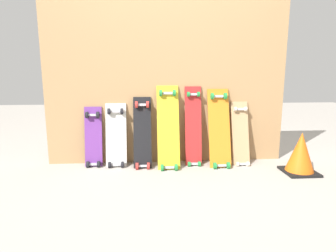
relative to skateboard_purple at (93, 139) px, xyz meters
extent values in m
plane|color=#B2AAA0|center=(0.81, 0.03, -0.29)|extent=(12.00, 12.00, 0.00)
cube|color=tan|center=(0.81, 0.10, 0.65)|extent=(2.66, 0.04, 1.89)
cube|color=#6B338C|center=(0.00, 0.01, 0.00)|extent=(0.19, 0.13, 0.71)
cube|color=#B7B7BF|center=(0.00, -0.06, -0.26)|extent=(0.08, 0.04, 0.03)
cube|color=#B7B7BF|center=(0.00, 0.03, 0.27)|extent=(0.08, 0.04, 0.03)
cylinder|color=black|center=(-0.06, -0.08, -0.26)|extent=(0.03, 0.07, 0.07)
cylinder|color=black|center=(0.06, -0.08, -0.26)|extent=(0.03, 0.07, 0.07)
cylinder|color=black|center=(-0.06, 0.01, 0.27)|extent=(0.03, 0.07, 0.07)
cylinder|color=black|center=(0.06, 0.01, 0.27)|extent=(0.03, 0.07, 0.07)
cube|color=silver|center=(0.25, -0.01, 0.01)|extent=(0.22, 0.17, 0.74)
cube|color=#B7B7BF|center=(0.25, -0.09, -0.26)|extent=(0.10, 0.04, 0.03)
cube|color=#B7B7BF|center=(0.25, 0.03, 0.30)|extent=(0.10, 0.04, 0.03)
cylinder|color=black|center=(0.18, -0.11, -0.26)|extent=(0.03, 0.07, 0.07)
cylinder|color=black|center=(0.32, -0.11, -0.26)|extent=(0.03, 0.07, 0.07)
cylinder|color=black|center=(0.18, 0.01, 0.31)|extent=(0.03, 0.07, 0.07)
cylinder|color=black|center=(0.32, 0.01, 0.31)|extent=(0.03, 0.07, 0.07)
cube|color=black|center=(0.54, -0.05, 0.05)|extent=(0.19, 0.24, 0.81)
cube|color=#B7B7BF|center=(0.54, -0.16, -0.26)|extent=(0.09, 0.04, 0.03)
cube|color=#B7B7BF|center=(0.54, 0.02, 0.37)|extent=(0.09, 0.04, 0.03)
cylinder|color=red|center=(0.48, -0.18, -0.26)|extent=(0.03, 0.07, 0.07)
cylinder|color=red|center=(0.60, -0.18, -0.26)|extent=(0.03, 0.07, 0.07)
cylinder|color=red|center=(0.48, 0.00, 0.38)|extent=(0.03, 0.07, 0.07)
cylinder|color=red|center=(0.60, 0.00, 0.38)|extent=(0.03, 0.07, 0.07)
cube|color=gold|center=(0.81, -0.08, 0.11)|extent=(0.24, 0.31, 0.94)
cube|color=#B7B7BF|center=(0.81, -0.22, -0.26)|extent=(0.11, 0.04, 0.03)
cube|color=#B7B7BF|center=(0.81, 0.02, 0.50)|extent=(0.11, 0.04, 0.03)
cylinder|color=#268C3F|center=(0.74, -0.24, -0.26)|extent=(0.03, 0.07, 0.07)
cylinder|color=#268C3F|center=(0.89, -0.24, -0.26)|extent=(0.03, 0.07, 0.07)
cylinder|color=#268C3F|center=(0.74, 0.00, 0.50)|extent=(0.03, 0.07, 0.07)
cylinder|color=#268C3F|center=(0.89, 0.00, 0.50)|extent=(0.03, 0.07, 0.07)
cube|color=#B22626|center=(1.10, -0.01, 0.10)|extent=(0.18, 0.18, 0.93)
cube|color=#B7B7BF|center=(1.10, -0.10, -0.27)|extent=(0.08, 0.04, 0.03)
cube|color=#B7B7BF|center=(1.10, 0.03, 0.48)|extent=(0.08, 0.04, 0.03)
cylinder|color=#268C3F|center=(1.04, -0.12, -0.27)|extent=(0.03, 0.05, 0.05)
cylinder|color=#268C3F|center=(1.15, -0.12, -0.27)|extent=(0.03, 0.05, 0.05)
cylinder|color=#268C3F|center=(1.04, 0.01, 0.49)|extent=(0.03, 0.05, 0.05)
cylinder|color=#268C3F|center=(1.15, 0.01, 0.49)|extent=(0.03, 0.05, 0.05)
cube|color=orange|center=(1.38, -0.07, 0.09)|extent=(0.24, 0.29, 0.90)
cube|color=#B7B7BF|center=(1.38, -0.20, -0.26)|extent=(0.11, 0.04, 0.03)
cube|color=#B7B7BF|center=(1.38, 0.02, 0.46)|extent=(0.11, 0.04, 0.03)
cylinder|color=#268C3F|center=(1.30, -0.22, -0.26)|extent=(0.03, 0.07, 0.07)
cylinder|color=#268C3F|center=(1.45, -0.22, -0.26)|extent=(0.03, 0.07, 0.07)
cylinder|color=#268C3F|center=(1.30, 0.00, 0.46)|extent=(0.03, 0.07, 0.07)
cylinder|color=#268C3F|center=(1.45, 0.00, 0.46)|extent=(0.03, 0.07, 0.07)
cube|color=tan|center=(1.63, -0.04, 0.01)|extent=(0.19, 0.22, 0.76)
cube|color=#B7B7BF|center=(1.63, -0.14, -0.27)|extent=(0.09, 0.04, 0.03)
cube|color=#B7B7BF|center=(1.63, 0.02, 0.31)|extent=(0.09, 0.04, 0.03)
cylinder|color=beige|center=(1.57, -0.16, -0.27)|extent=(0.03, 0.05, 0.05)
cylinder|color=beige|center=(1.69, -0.16, -0.27)|extent=(0.03, 0.05, 0.05)
cylinder|color=beige|center=(1.57, 0.00, 0.32)|extent=(0.03, 0.05, 0.05)
cylinder|color=beige|center=(1.69, 0.00, 0.32)|extent=(0.03, 0.05, 0.05)
cube|color=black|center=(2.14, -0.40, -0.28)|extent=(0.32, 0.32, 0.02)
cone|color=orange|center=(2.14, -0.40, -0.07)|extent=(0.28, 0.28, 0.40)
camera|label=1|loc=(0.59, -3.09, 0.73)|focal=30.62mm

